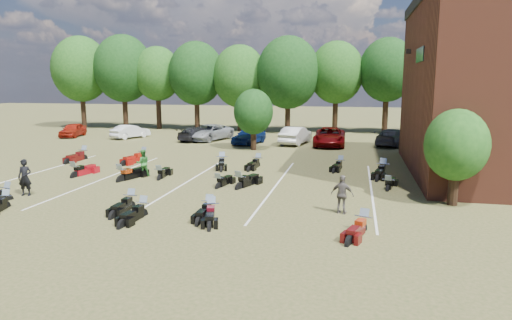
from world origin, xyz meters
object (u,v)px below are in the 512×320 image
(car_4, at_px, (249,136))
(motorcycle_0, at_px, (7,201))
(person_green, at_px, (143,163))
(person_black, at_px, (25,178))
(motorcycle_7, at_px, (75,177))
(person_grey, at_px, (342,194))
(car_0, at_px, (73,130))
(motorcycle_14, at_px, (84,159))
(motorcycle_3, at_px, (209,214))

(car_4, height_order, motorcycle_0, car_4)
(car_4, bearing_deg, person_green, -87.65)
(car_4, height_order, person_black, person_black)
(car_4, relative_size, motorcycle_7, 1.82)
(person_black, xyz_separation_m, person_grey, (15.28, 0.15, -0.07))
(car_0, relative_size, motorcycle_0, 1.81)
(motorcycle_0, bearing_deg, motorcycle_14, 115.36)
(person_green, xyz_separation_m, motorcycle_0, (-3.80, -6.48, -0.80))
(person_grey, xyz_separation_m, motorcycle_7, (-15.50, 4.20, -0.84))
(person_black, xyz_separation_m, motorcycle_14, (-3.24, 9.95, -0.91))
(person_grey, bearing_deg, car_0, -23.01)
(car_4, bearing_deg, motorcycle_7, -99.34)
(person_green, relative_size, motorcycle_3, 0.78)
(motorcycle_7, bearing_deg, car_4, -103.04)
(car_4, bearing_deg, car_0, -170.85)
(person_green, bearing_deg, car_0, -77.66)
(person_grey, bearing_deg, person_green, -8.91)
(car_0, height_order, car_4, car_4)
(car_0, relative_size, motorcycle_3, 1.94)
(car_0, height_order, motorcycle_0, car_0)
(person_black, height_order, motorcycle_14, person_black)
(car_0, bearing_deg, motorcycle_14, -65.01)
(person_black, bearing_deg, car_4, 61.03)
(person_black, xyz_separation_m, person_green, (3.59, 5.43, -0.10))
(car_4, distance_m, motorcycle_14, 14.35)
(person_green, xyz_separation_m, person_grey, (11.69, -5.28, 0.03))
(person_grey, relative_size, motorcycle_14, 0.67)
(car_4, xyz_separation_m, motorcycle_3, (3.30, -21.58, -0.74))
(motorcycle_7, bearing_deg, person_grey, 174.36)
(person_black, xyz_separation_m, motorcycle_0, (-0.22, -1.06, -0.91))
(car_4, relative_size, person_green, 2.71)
(person_black, height_order, person_green, person_black)
(person_black, bearing_deg, motorcycle_3, -17.83)
(car_4, xyz_separation_m, person_grey, (8.80, -20.33, 0.09))
(car_0, xyz_separation_m, person_green, (15.62, -16.37, 0.12))
(person_black, relative_size, motorcycle_3, 0.87)
(motorcycle_7, bearing_deg, motorcycle_3, 160.93)
(person_green, relative_size, motorcycle_0, 0.72)
(motorcycle_0, distance_m, motorcycle_3, 10.00)
(motorcycle_14, bearing_deg, motorcycle_3, -36.72)
(car_0, bearing_deg, motorcycle_7, -67.49)
(motorcycle_0, bearing_deg, car_4, 82.73)
(person_grey, height_order, motorcycle_3, person_grey)
(car_0, xyz_separation_m, motorcycle_7, (11.81, -17.44, -0.69))
(person_grey, distance_m, motorcycle_7, 16.08)
(car_0, xyz_separation_m, motorcycle_3, (21.81, -22.89, -0.69))
(car_4, relative_size, motorcycle_3, 2.10)
(motorcycle_3, bearing_deg, person_black, 171.99)
(person_grey, bearing_deg, person_black, 15.94)
(person_black, distance_m, motorcycle_7, 4.45)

